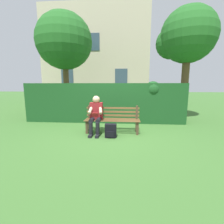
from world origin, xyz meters
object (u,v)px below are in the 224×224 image
backpack (111,131)px  person_seated (96,114)px  tree (185,38)px  park_bench (112,119)px  tree_far (63,43)px

backpack → person_seated: bearing=-36.6°
tree → backpack: size_ratio=11.90×
person_seated → tree: (-3.34, -2.54, 2.80)m
park_bench → person_seated: (0.49, 0.18, 0.18)m
tree → backpack: 5.19m
person_seated → tree: 5.04m
park_bench → tree: size_ratio=0.37×
person_seated → tree_far: tree_far is taller
tree → tree_far: size_ratio=0.87×
person_seated → backpack: 0.73m
park_bench → person_seated: bearing=19.5°
park_bench → tree: bearing=-140.3°
tree_far → person_seated: bearing=120.7°
person_seated → tree_far: 5.92m
person_seated → backpack: (-0.49, 0.36, -0.42)m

